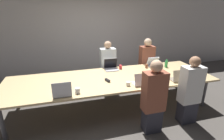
{
  "coord_description": "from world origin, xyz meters",
  "views": [
    {
      "loc": [
        -0.93,
        -3.44,
        2.23
      ],
      "look_at": [
        0.05,
        0.1,
        0.88
      ],
      "focal_mm": 28.0,
      "sensor_mm": 36.0,
      "label": 1
    }
  ],
  "objects": [
    {
      "name": "conference_table",
      "position": [
        0.0,
        0.0,
        0.69
      ],
      "size": [
        4.55,
        1.42,
        0.73
      ],
      "color": "#D6B77F",
      "rests_on": "ground_plane"
    },
    {
      "name": "laptop_far_right",
      "position": [
        1.29,
        0.48,
        0.8
      ],
      "size": [
        0.32,
        0.25,
        0.24
      ],
      "color": "silver",
      "rests_on": "conference_table"
    },
    {
      "name": "cup_far_right",
      "position": [
        1.06,
        0.41,
        0.78
      ],
      "size": [
        0.07,
        0.07,
        0.1
      ],
      "color": "brown",
      "rests_on": "conference_table"
    },
    {
      "name": "cup_far_center",
      "position": [
        0.39,
        0.51,
        0.78
      ],
      "size": [
        0.08,
        0.08,
        0.1
      ],
      "color": "red",
      "rests_on": "conference_table"
    },
    {
      "name": "curtain_wall",
      "position": [
        0.0,
        2.36,
        1.4
      ],
      "size": [
        12.0,
        0.06,
        2.8
      ],
      "color": "#BCB7B2",
      "rests_on": "ground_plane"
    },
    {
      "name": "stapler",
      "position": [
        -0.12,
        -0.16,
        0.76
      ],
      "size": [
        0.09,
        0.16,
        0.05
      ],
      "rotation": [
        0.0,
        0.0,
        0.33
      ],
      "color": "black",
      "rests_on": "conference_table"
    },
    {
      "name": "person_far_right",
      "position": [
        1.29,
        0.89,
        0.68
      ],
      "size": [
        0.4,
        0.24,
        1.4
      ],
      "color": "#2D2D38",
      "rests_on": "ground_plane"
    },
    {
      "name": "cup_near_left",
      "position": [
        -0.78,
        -0.52,
        0.78
      ],
      "size": [
        0.09,
        0.09,
        0.1
      ],
      "color": "white",
      "rests_on": "conference_table"
    },
    {
      "name": "person_near_right",
      "position": [
        1.33,
        -0.93,
        0.67
      ],
      "size": [
        0.4,
        0.24,
        1.38
      ],
      "rotation": [
        0.0,
        0.0,
        3.14
      ],
      "color": "#2D2D38",
      "rests_on": "ground_plane"
    },
    {
      "name": "laptop_near_midright",
      "position": [
        0.49,
        -0.51,
        0.8
      ],
      "size": [
        0.31,
        0.25,
        0.25
      ],
      "rotation": [
        0.0,
        0.0,
        3.14
      ],
      "color": "silver",
      "rests_on": "conference_table"
    },
    {
      "name": "laptop_near_left",
      "position": [
        -1.04,
        -0.56,
        0.81
      ],
      "size": [
        0.33,
        0.28,
        0.28
      ],
      "rotation": [
        0.0,
        0.0,
        3.14
      ],
      "color": "silver",
      "rests_on": "conference_table"
    },
    {
      "name": "laptop_far_center",
      "position": [
        0.15,
        0.55,
        0.81
      ],
      "size": [
        0.33,
        0.27,
        0.27
      ],
      "color": "#B7B7BC",
      "rests_on": "conference_table"
    },
    {
      "name": "person_near_midright",
      "position": [
        0.52,
        -0.99,
        0.68
      ],
      "size": [
        0.4,
        0.24,
        1.4
      ],
      "rotation": [
        0.0,
        0.0,
        3.14
      ],
      "color": "#2D2D38",
      "rests_on": "ground_plane"
    },
    {
      "name": "person_far_center",
      "position": [
        0.16,
        0.92,
        0.66
      ],
      "size": [
        0.4,
        0.24,
        1.38
      ],
      "color": "#2D2D38",
      "rests_on": "ground_plane"
    },
    {
      "name": "cup_near_right",
      "position": [
        1.6,
        -0.5,
        0.77
      ],
      "size": [
        0.09,
        0.09,
        0.09
      ],
      "color": "brown",
      "rests_on": "conference_table"
    },
    {
      "name": "cup_near_midright",
      "position": [
        0.23,
        -0.47,
        0.77
      ],
      "size": [
        0.09,
        0.09,
        0.08
      ],
      "color": "white",
      "rests_on": "conference_table"
    },
    {
      "name": "laptop_near_right",
      "position": [
        1.34,
        -0.52,
        0.8
      ],
      "size": [
        0.31,
        0.25,
        0.25
      ],
      "rotation": [
        0.0,
        0.0,
        3.14
      ],
      "color": "gray",
      "rests_on": "conference_table"
    },
    {
      "name": "bottle_far_right",
      "position": [
        1.57,
        0.33,
        0.82
      ],
      "size": [
        0.08,
        0.08,
        0.21
      ],
      "color": "green",
      "rests_on": "conference_table"
    },
    {
      "name": "ground_plane",
      "position": [
        0.0,
        0.0,
        0.0
      ],
      "size": [
        24.0,
        24.0,
        0.0
      ],
      "primitive_type": "plane",
      "color": "#4C4742"
    }
  ]
}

